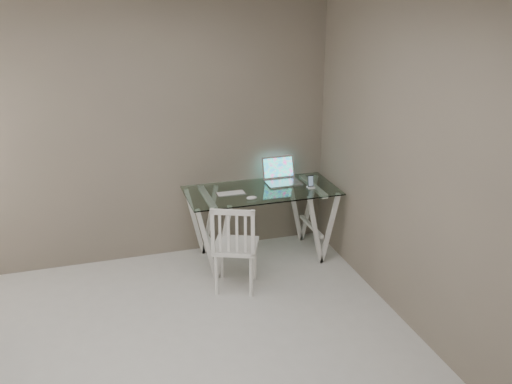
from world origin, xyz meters
TOP-DOWN VIEW (x-y plane):
  - room at (-0.06, 0.02)m, footprint 4.50×4.52m
  - desk at (1.20, 1.85)m, footprint 1.50×0.70m
  - chair at (0.77, 1.29)m, footprint 0.51×0.51m
  - laptop at (1.47, 2.03)m, footprint 0.34×0.31m
  - keyboard at (0.88, 1.84)m, footprint 0.28×0.12m
  - mouse at (1.03, 1.64)m, footprint 0.10×0.06m
  - phone_dock at (1.69, 1.76)m, footprint 0.07×0.07m

SIDE VIEW (x-z plane):
  - desk at x=1.20m, z-range 0.01..0.76m
  - chair at x=0.77m, z-range 0.04..0.90m
  - keyboard at x=0.88m, z-range 0.75..0.75m
  - mouse at x=1.03m, z-range 0.75..0.78m
  - phone_dock at x=1.69m, z-range 0.72..0.85m
  - laptop at x=1.47m, z-range 0.68..0.92m
  - room at x=-0.06m, z-range 0.36..3.07m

